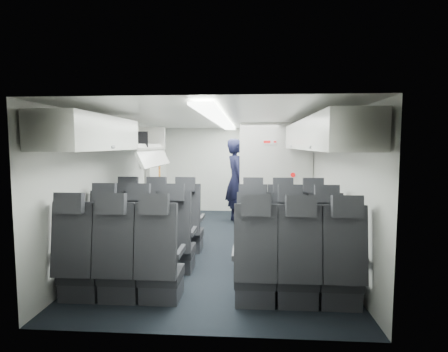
# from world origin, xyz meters

# --- Properties ---
(cabin_shell) EXTENTS (3.41, 6.01, 2.16)m
(cabin_shell) POSITION_xyz_m (0.00, 0.00, 1.12)
(cabin_shell) COLOR black
(cabin_shell) RESTS_ON ground
(seat_row_front) EXTENTS (3.33, 0.56, 1.24)m
(seat_row_front) POSITION_xyz_m (-0.00, -0.53, 0.40)
(seat_row_front) COLOR black
(seat_row_front) RESTS_ON cabin_shell
(seat_row_mid) EXTENTS (3.33, 0.56, 1.24)m
(seat_row_mid) POSITION_xyz_m (-0.00, -1.43, 0.40)
(seat_row_mid) COLOR black
(seat_row_mid) RESTS_ON cabin_shell
(seat_row_rear) EXTENTS (3.33, 0.56, 1.24)m
(seat_row_rear) POSITION_xyz_m (-0.00, -2.33, 0.40)
(seat_row_rear) COLOR black
(seat_row_rear) RESTS_ON cabin_shell
(overhead_bin_left_rear) EXTENTS (0.53, 1.80, 0.40)m
(overhead_bin_left_rear) POSITION_xyz_m (-1.40, -2.00, 1.86)
(overhead_bin_left_rear) COLOR silver
(overhead_bin_left_rear) RESTS_ON cabin_shell
(overhead_bin_left_front_open) EXTENTS (0.64, 1.70, 0.72)m
(overhead_bin_left_front_open) POSITION_xyz_m (-1.44, -0.25, 1.74)
(overhead_bin_left_front_open) COLOR #9E9E93
(overhead_bin_left_front_open) RESTS_ON cabin_shell
(overhead_bin_right_rear) EXTENTS (0.53, 1.80, 0.40)m
(overhead_bin_right_rear) POSITION_xyz_m (1.40, -2.00, 1.86)
(overhead_bin_right_rear) COLOR silver
(overhead_bin_right_rear) RESTS_ON cabin_shell
(overhead_bin_right_front) EXTENTS (0.53, 1.70, 0.40)m
(overhead_bin_right_front) POSITION_xyz_m (1.40, -0.25, 1.86)
(overhead_bin_right_front) COLOR silver
(overhead_bin_right_front) RESTS_ON cabin_shell
(bulkhead_partition) EXTENTS (1.40, 0.15, 2.13)m
(bulkhead_partition) POSITION_xyz_m (0.98, 0.80, 1.08)
(bulkhead_partition) COLOR silver
(bulkhead_partition) RESTS_ON cabin_shell
(galley_unit) EXTENTS (0.85, 0.52, 1.90)m
(galley_unit) POSITION_xyz_m (0.95, 2.72, 0.95)
(galley_unit) COLOR #939399
(galley_unit) RESTS_ON cabin_shell
(boarding_door) EXTENTS (0.12, 1.27, 1.86)m
(boarding_door) POSITION_xyz_m (-1.64, 1.55, 0.95)
(boarding_door) COLOR silver
(boarding_door) RESTS_ON cabin_shell
(flight_attendant) EXTENTS (0.63, 0.78, 1.86)m
(flight_attendant) POSITION_xyz_m (0.17, 1.73, 0.93)
(flight_attendant) COLOR black
(flight_attendant) RESTS_ON ground
(carry_on_bag) EXTENTS (0.50, 0.42, 0.26)m
(carry_on_bag) POSITION_xyz_m (-1.43, -0.35, 1.81)
(carry_on_bag) COLOR black
(carry_on_bag) RESTS_ON overhead_bin_left_front_open
(papers) EXTENTS (0.17, 0.08, 0.12)m
(papers) POSITION_xyz_m (0.36, 1.68, 1.06)
(papers) COLOR white
(papers) RESTS_ON flight_attendant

